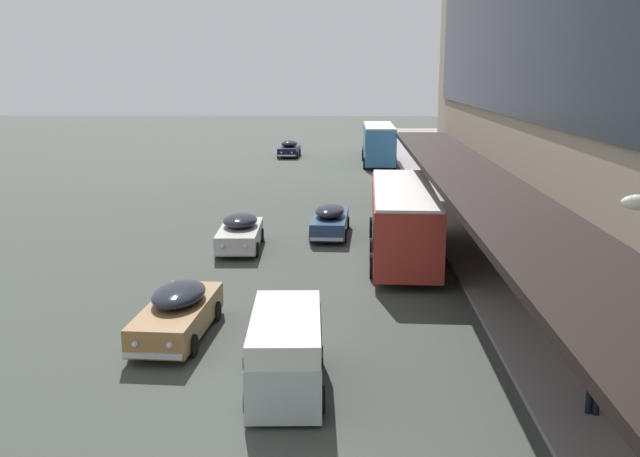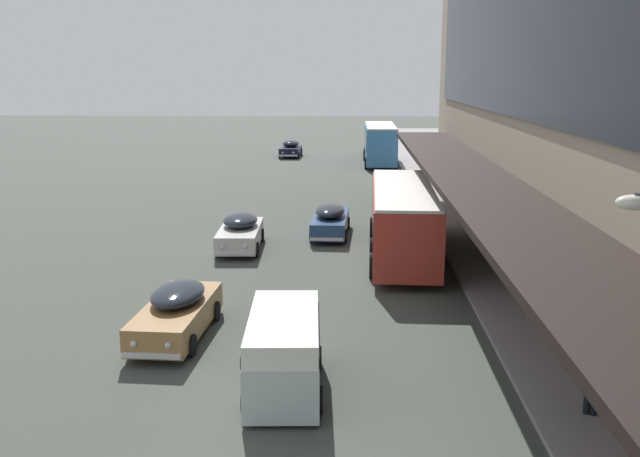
{
  "view_description": "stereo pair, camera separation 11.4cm",
  "coord_description": "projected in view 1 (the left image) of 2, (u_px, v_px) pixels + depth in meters",
  "views": [
    {
      "loc": [
        1.63,
        -10.79,
        7.88
      ],
      "look_at": [
        0.52,
        18.86,
        1.34
      ],
      "focal_mm": 40.0,
      "sensor_mm": 36.0,
      "label": 1
    },
    {
      "loc": [
        1.75,
        -10.79,
        7.88
      ],
      "look_at": [
        0.52,
        18.86,
        1.34
      ],
      "focal_mm": 40.0,
      "sensor_mm": 36.0,
      "label": 2
    }
  ],
  "objects": [
    {
      "name": "transit_bus_kerbside_front",
      "position": [
        379.0,
        142.0,
        61.28
      ],
      "size": [
        2.76,
        9.18,
        3.45
      ],
      "color": "teal",
      "rests_on": "ground"
    },
    {
      "name": "transit_bus_kerbside_rear",
      "position": [
        403.0,
        217.0,
        30.65
      ],
      "size": [
        3.05,
        10.87,
        3.09
      ],
      "color": "#A93127",
      "rests_on": "ground"
    },
    {
      "name": "sedan_trailing_near",
      "position": [
        240.0,
        232.0,
        32.3
      ],
      "size": [
        2.03,
        4.82,
        1.57
      ],
      "color": "beige",
      "rests_on": "ground"
    },
    {
      "name": "sedan_oncoming_rear",
      "position": [
        178.0,
        312.0,
        21.58
      ],
      "size": [
        2.05,
        5.08,
        1.54
      ],
      "color": "#9D7040",
      "rests_on": "ground"
    },
    {
      "name": "sedan_oncoming_front",
      "position": [
        289.0,
        149.0,
        67.35
      ],
      "size": [
        2.02,
        4.37,
        1.55
      ],
      "color": "black",
      "rests_on": "ground"
    },
    {
      "name": "sedan_lead_near",
      "position": [
        372.0,
        147.0,
        69.36
      ],
      "size": [
        1.85,
        4.64,
        1.49
      ],
      "color": "#253519",
      "rests_on": "ground"
    },
    {
      "name": "sedan_second_mid",
      "position": [
        330.0,
        220.0,
        34.91
      ],
      "size": [
        1.91,
        5.07,
        1.55
      ],
      "color": "navy",
      "rests_on": "ground"
    },
    {
      "name": "vw_van",
      "position": [
        286.0,
        347.0,
        17.96
      ],
      "size": [
        2.06,
        4.63,
        1.96
      ],
      "color": "#B2C1C0",
      "rests_on": "ground"
    },
    {
      "name": "pedestrian_at_kerb",
      "position": [
        595.0,
        372.0,
        16.25
      ],
      "size": [
        0.58,
        0.37,
        1.86
      ],
      "color": "black",
      "rests_on": "sidewalk_kerb"
    }
  ]
}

